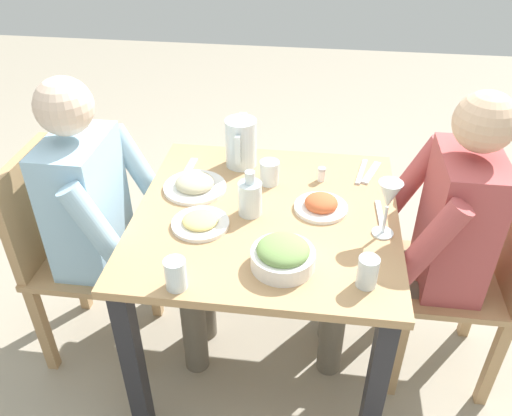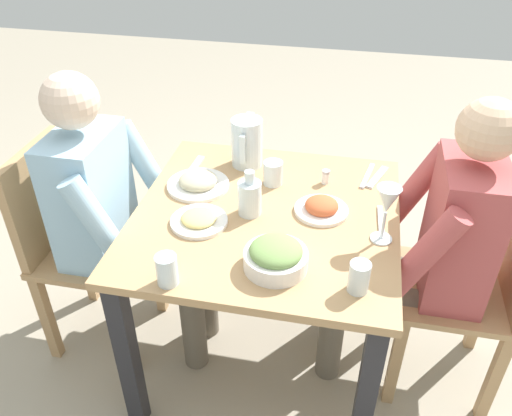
{
  "view_description": "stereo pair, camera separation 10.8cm",
  "coord_description": "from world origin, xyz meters",
  "px_view_note": "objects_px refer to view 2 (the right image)",
  "views": [
    {
      "loc": [
        1.46,
        0.16,
        1.77
      ],
      "look_at": [
        -0.01,
        -0.04,
        0.73
      ],
      "focal_mm": 36.88,
      "sensor_mm": 36.0,
      "label": 1
    },
    {
      "loc": [
        1.44,
        0.26,
        1.77
      ],
      "look_at": [
        -0.01,
        -0.04,
        0.73
      ],
      "focal_mm": 36.88,
      "sensor_mm": 36.0,
      "label": 2
    }
  ],
  "objects_px": {
    "dining_table": "(266,241)",
    "diner_far": "(428,242)",
    "wine_glass": "(387,203)",
    "water_glass_far_right": "(167,270)",
    "water_glass_far_left": "(273,173)",
    "plate_rice_curry": "(321,207)",
    "diner_near": "(117,214)",
    "plate_beans": "(198,182)",
    "chair_near": "(74,238)",
    "water_glass_center": "(359,277)",
    "chair_far": "(481,283)",
    "water_pitcher": "(247,142)",
    "salt_shaker": "(326,177)",
    "oil_carafe": "(250,199)",
    "salad_bowl": "(276,256)",
    "plate_fries": "(199,220)"
  },
  "relations": [
    {
      "from": "water_pitcher",
      "to": "salad_bowl",
      "type": "relative_size",
      "value": 0.99
    },
    {
      "from": "chair_far",
      "to": "wine_glass",
      "type": "distance_m",
      "value": 0.53
    },
    {
      "from": "salt_shaker",
      "to": "plate_fries",
      "type": "bearing_deg",
      "value": -49.16
    },
    {
      "from": "chair_near",
      "to": "salt_shaker",
      "type": "relative_size",
      "value": 16.33
    },
    {
      "from": "plate_fries",
      "to": "water_glass_far_right",
      "type": "height_order",
      "value": "water_glass_far_right"
    },
    {
      "from": "diner_near",
      "to": "water_glass_center",
      "type": "relative_size",
      "value": 12.22
    },
    {
      "from": "chair_far",
      "to": "water_glass_far_left",
      "type": "bearing_deg",
      "value": -100.66
    },
    {
      "from": "wine_glass",
      "to": "salt_shaker",
      "type": "xyz_separation_m",
      "value": [
        -0.3,
        -0.21,
        -0.11
      ]
    },
    {
      "from": "water_pitcher",
      "to": "oil_carafe",
      "type": "xyz_separation_m",
      "value": [
        0.32,
        0.08,
        -0.04
      ]
    },
    {
      "from": "salad_bowl",
      "to": "diner_far",
      "type": "bearing_deg",
      "value": 123.52
    },
    {
      "from": "diner_near",
      "to": "diner_far",
      "type": "height_order",
      "value": "same"
    },
    {
      "from": "plate_beans",
      "to": "salt_shaker",
      "type": "bearing_deg",
      "value": 104.63
    },
    {
      "from": "chair_near",
      "to": "water_pitcher",
      "type": "xyz_separation_m",
      "value": [
        -0.32,
        0.62,
        0.32
      ]
    },
    {
      "from": "chair_near",
      "to": "water_glass_center",
      "type": "height_order",
      "value": "chair_near"
    },
    {
      "from": "chair_far",
      "to": "water_pitcher",
      "type": "bearing_deg",
      "value": -106.45
    },
    {
      "from": "water_glass_far_left",
      "to": "plate_rice_curry",
      "type": "bearing_deg",
      "value": 52.92
    },
    {
      "from": "water_glass_far_left",
      "to": "plate_fries",
      "type": "bearing_deg",
      "value": -33.87
    },
    {
      "from": "wine_glass",
      "to": "water_glass_far_right",
      "type": "bearing_deg",
      "value": -61.31
    },
    {
      "from": "water_pitcher",
      "to": "wine_glass",
      "type": "relative_size",
      "value": 0.97
    },
    {
      "from": "plate_beans",
      "to": "oil_carafe",
      "type": "relative_size",
      "value": 1.39
    },
    {
      "from": "chair_far",
      "to": "diner_far",
      "type": "distance_m",
      "value": 0.25
    },
    {
      "from": "diner_far",
      "to": "oil_carafe",
      "type": "bearing_deg",
      "value": -84.67
    },
    {
      "from": "chair_near",
      "to": "diner_far",
      "type": "xyz_separation_m",
      "value": [
        -0.06,
        1.31,
        0.15
      ]
    },
    {
      "from": "dining_table",
      "to": "water_glass_far_left",
      "type": "distance_m",
      "value": 0.25
    },
    {
      "from": "dining_table",
      "to": "diner_far",
      "type": "relative_size",
      "value": 0.76
    },
    {
      "from": "diner_far",
      "to": "salt_shaker",
      "type": "distance_m",
      "value": 0.43
    },
    {
      "from": "diner_near",
      "to": "wine_glass",
      "type": "xyz_separation_m",
      "value": [
        0.06,
        0.94,
        0.22
      ]
    },
    {
      "from": "oil_carafe",
      "to": "water_pitcher",
      "type": "bearing_deg",
      "value": -165.96
    },
    {
      "from": "dining_table",
      "to": "diner_far",
      "type": "xyz_separation_m",
      "value": [
        -0.05,
        0.55,
        0.04
      ]
    },
    {
      "from": "diner_near",
      "to": "plate_beans",
      "type": "height_order",
      "value": "diner_near"
    },
    {
      "from": "water_glass_far_left",
      "to": "wine_glass",
      "type": "height_order",
      "value": "wine_glass"
    },
    {
      "from": "chair_far",
      "to": "plate_beans",
      "type": "height_order",
      "value": "chair_far"
    },
    {
      "from": "chair_near",
      "to": "plate_fries",
      "type": "relative_size",
      "value": 4.61
    },
    {
      "from": "chair_near",
      "to": "water_glass_far_right",
      "type": "height_order",
      "value": "chair_near"
    },
    {
      "from": "chair_near",
      "to": "water_glass_center",
      "type": "bearing_deg",
      "value": 74.18
    },
    {
      "from": "diner_near",
      "to": "water_glass_far_right",
      "type": "bearing_deg",
      "value": 41.57
    },
    {
      "from": "chair_near",
      "to": "chair_far",
      "type": "bearing_deg",
      "value": 92.15
    },
    {
      "from": "wine_glass",
      "to": "diner_far",
      "type": "bearing_deg",
      "value": 124.57
    },
    {
      "from": "diner_far",
      "to": "water_glass_far_right",
      "type": "distance_m",
      "value": 0.89
    },
    {
      "from": "water_pitcher",
      "to": "water_glass_far_right",
      "type": "relative_size",
      "value": 1.98
    },
    {
      "from": "plate_beans",
      "to": "diner_near",
      "type": "bearing_deg",
      "value": -65.83
    },
    {
      "from": "plate_beans",
      "to": "water_pitcher",
      "type": "bearing_deg",
      "value": 144.28
    },
    {
      "from": "water_glass_far_left",
      "to": "oil_carafe",
      "type": "relative_size",
      "value": 0.55
    },
    {
      "from": "diner_near",
      "to": "salad_bowl",
      "type": "distance_m",
      "value": 0.69
    },
    {
      "from": "plate_fries",
      "to": "water_glass_center",
      "type": "xyz_separation_m",
      "value": [
        0.22,
        0.53,
        0.03
      ]
    },
    {
      "from": "water_glass_center",
      "to": "water_glass_far_right",
      "type": "bearing_deg",
      "value": -81.56
    },
    {
      "from": "wine_glass",
      "to": "salt_shaker",
      "type": "height_order",
      "value": "wine_glass"
    },
    {
      "from": "water_pitcher",
      "to": "oil_carafe",
      "type": "height_order",
      "value": "water_pitcher"
    },
    {
      "from": "chair_near",
      "to": "chair_far",
      "type": "relative_size",
      "value": 1.0
    },
    {
      "from": "chair_near",
      "to": "chair_far",
      "type": "distance_m",
      "value": 1.52
    }
  ]
}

